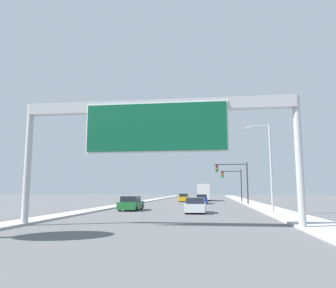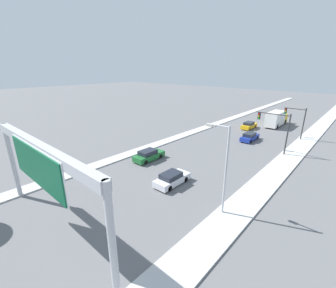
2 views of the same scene
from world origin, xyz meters
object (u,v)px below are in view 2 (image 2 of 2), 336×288
car_mid_left (172,179)px  traffic_light_mid_block (297,118)px  car_near_left (250,137)px  traffic_light_near_intersection (277,126)px  sign_gantry (39,163)px  truck_box_primary (276,119)px  car_far_right (149,155)px  street_lamp_right (224,164)px  car_near_center (249,125)px

car_mid_left → traffic_light_mid_block: size_ratio=0.78×
car_near_left → traffic_light_near_intersection: (5.20, -3.43, 3.54)m
sign_gantry → traffic_light_near_intersection: bearing=77.0°
truck_box_primary → traffic_light_mid_block: (5.59, -7.67, 2.17)m
car_far_right → street_lamp_right: 14.77m
sign_gantry → street_lamp_right: 14.05m
sign_gantry → car_near_center: size_ratio=3.54×
car_near_left → street_lamp_right: (6.58, -22.33, 4.08)m
car_far_right → truck_box_primary: (7.00, 32.43, 0.96)m
traffic_light_near_intersection → traffic_light_mid_block: (0.39, 10.00, -0.39)m
car_near_center → truck_box_primary: truck_box_primary is taller
car_near_left → car_mid_left: size_ratio=1.05×
traffic_light_near_intersection → street_lamp_right: 18.96m
car_far_right → traffic_light_near_intersection: 19.47m
traffic_light_near_intersection → car_far_right: bearing=-129.6°
sign_gantry → car_far_right: bearing=108.9°
traffic_light_mid_block → car_near_center: bearing=170.8°
car_near_left → street_lamp_right: bearing=-73.6°
car_near_left → street_lamp_right: street_lamp_right is taller
car_near_left → car_near_center: 8.76m
car_near_left → car_near_center: size_ratio=0.99×
car_far_right → car_near_center: size_ratio=0.98×
traffic_light_mid_block → street_lamp_right: 28.93m
street_lamp_right → car_far_right: bearing=163.1°
traffic_light_mid_block → traffic_light_near_intersection: bearing=-92.2°
car_far_right → traffic_light_mid_block: traffic_light_mid_block is taller
truck_box_primary → traffic_light_mid_block: traffic_light_mid_block is taller
truck_box_primary → traffic_light_near_intersection: bearing=-73.6°
car_near_center → traffic_light_mid_block: traffic_light_mid_block is taller
car_near_left → car_mid_left: car_near_left is taller
sign_gantry → truck_box_primary: size_ratio=1.92×
sign_gantry → car_near_left: sign_gantry is taller
car_mid_left → traffic_light_near_intersection: size_ratio=0.72×
sign_gantry → traffic_light_mid_block: sign_gantry is taller
traffic_light_mid_block → street_lamp_right: (0.99, -28.90, 0.93)m
car_mid_left → traffic_light_mid_block: (5.59, 27.87, 3.16)m
traffic_light_near_intersection → street_lamp_right: size_ratio=0.77×
traffic_light_near_intersection → truck_box_primary: bearing=106.4°
car_mid_left → street_lamp_right: size_ratio=0.55×
traffic_light_mid_block → car_mid_left: bearing=-101.3°
car_far_right → truck_box_primary: truck_box_primary is taller
car_near_left → car_near_center: bearing=113.5°
car_near_left → traffic_light_near_intersection: bearing=-33.4°
car_near_center → sign_gantry: bearing=-87.6°
car_near_center → traffic_light_near_intersection: (8.70, -11.47, 3.53)m
car_far_right → car_near_center: 26.46m
car_mid_left → street_lamp_right: 7.82m
truck_box_primary → street_lamp_right: 37.29m
car_near_center → car_far_right: bearing=-97.6°
sign_gantry → car_far_right: sign_gantry is taller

